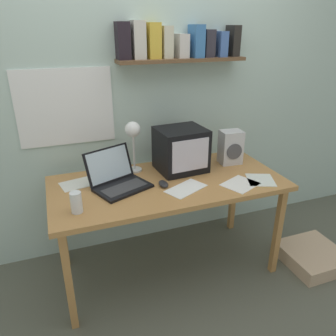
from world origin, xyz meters
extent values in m
plane|color=#595B4E|center=(0.00, 0.00, 0.00)|extent=(12.00, 12.00, 0.00)
cube|color=silver|center=(0.00, 0.51, 1.30)|extent=(5.60, 0.06, 2.60)
cube|color=white|center=(-0.60, 0.47, 1.22)|extent=(0.67, 0.01, 0.54)
cube|color=brown|center=(0.26, 0.39, 1.52)|extent=(0.97, 0.18, 0.02)
cube|color=black|center=(-0.17, 0.42, 1.65)|extent=(0.09, 0.12, 0.24)
cube|color=beige|center=(-0.06, 0.42, 1.66)|extent=(0.09, 0.11, 0.25)
cube|color=gold|center=(0.05, 0.42, 1.65)|extent=(0.09, 0.12, 0.24)
cube|color=beige|center=(0.14, 0.42, 1.64)|extent=(0.07, 0.11, 0.22)
cube|color=silver|center=(0.26, 0.41, 1.61)|extent=(0.08, 0.13, 0.16)
cube|color=#376EAD|center=(0.37, 0.40, 1.64)|extent=(0.07, 0.16, 0.23)
cube|color=#2E2B34|center=(0.46, 0.41, 1.63)|extent=(0.08, 0.13, 0.19)
cube|color=#4265A8|center=(0.57, 0.41, 1.62)|extent=(0.06, 0.14, 0.18)
cube|color=black|center=(0.68, 0.41, 1.64)|extent=(0.06, 0.14, 0.22)
cube|color=#B98147|center=(0.00, 0.00, 0.73)|extent=(1.61, 0.76, 0.03)
cube|color=#B98147|center=(-0.74, -0.32, 0.36)|extent=(0.04, 0.05, 0.72)
cube|color=#B98147|center=(0.74, -0.32, 0.36)|extent=(0.04, 0.05, 0.72)
cube|color=#B98147|center=(-0.74, 0.32, 0.36)|extent=(0.04, 0.05, 0.72)
cube|color=#B98147|center=(0.74, 0.32, 0.36)|extent=(0.04, 0.05, 0.72)
cube|color=black|center=(0.16, 0.16, 0.91)|extent=(0.36, 0.32, 0.32)
cube|color=silver|center=(0.17, 0.01, 0.92)|extent=(0.28, 0.03, 0.23)
cube|color=black|center=(-0.32, -0.01, 0.76)|extent=(0.41, 0.35, 0.02)
cube|color=#38383A|center=(-0.32, -0.03, 0.77)|extent=(0.32, 0.23, 0.00)
cube|color=black|center=(-0.38, 0.13, 0.88)|extent=(0.35, 0.20, 0.22)
cube|color=silver|center=(-0.38, 0.13, 0.88)|extent=(0.32, 0.19, 0.20)
cylinder|color=white|center=(-0.17, 0.26, 0.76)|extent=(0.11, 0.11, 0.01)
cylinder|color=white|center=(-0.17, 0.26, 0.93)|extent=(0.02, 0.02, 0.33)
sphere|color=white|center=(-0.19, 0.19, 1.09)|extent=(0.11, 0.11, 0.11)
cylinder|color=white|center=(-0.64, -0.21, 0.82)|extent=(0.07, 0.07, 0.13)
cylinder|color=#4CC656|center=(-0.64, -0.21, 0.80)|extent=(0.06, 0.06, 0.09)
cube|color=silver|center=(0.57, 0.15, 0.88)|extent=(0.17, 0.14, 0.26)
cylinder|color=#4C4C51|center=(0.57, 0.08, 0.87)|extent=(0.12, 0.02, 0.12)
ellipsoid|color=#232326|center=(-0.06, -0.06, 0.77)|extent=(0.06, 0.11, 0.03)
cube|color=white|center=(0.45, -0.22, 0.75)|extent=(0.29, 0.27, 0.00)
cube|color=white|center=(-0.57, 0.18, 0.75)|extent=(0.31, 0.22, 0.00)
cube|color=white|center=(0.62, -0.21, 0.75)|extent=(0.25, 0.26, 0.00)
cube|color=white|center=(0.07, -0.15, 0.75)|extent=(0.32, 0.26, 0.00)
cube|color=#CDAC8B|center=(1.11, -0.35, 0.06)|extent=(0.45, 0.45, 0.11)
camera|label=1|loc=(-0.71, -1.93, 1.75)|focal=35.00mm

